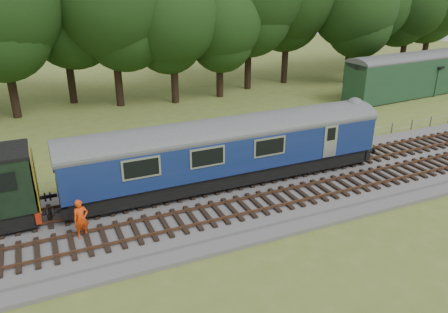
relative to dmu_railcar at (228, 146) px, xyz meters
name	(u,v)px	position (x,y,z in m)	size (l,w,h in m)	color
ground	(287,188)	(3.05, -1.40, -2.61)	(120.00, 120.00, 0.00)	#586B27
ballast	(287,186)	(3.05, -1.40, -2.43)	(70.00, 7.00, 0.35)	#4C4C4F
track_north	(275,172)	(3.05, 0.00, -2.19)	(67.20, 2.40, 0.21)	black
track_south	(303,194)	(3.05, -3.00, -2.19)	(67.20, 2.40, 0.21)	black
fence	(251,160)	(3.05, 3.10, -2.61)	(64.00, 0.12, 1.00)	#6B6054
tree_line	(170,98)	(3.05, 20.60, -2.61)	(70.00, 8.00, 18.00)	black
dmu_railcar	(228,146)	(0.00, 0.00, 0.00)	(18.05, 2.86, 3.88)	black
worker	(81,219)	(-8.28, -2.44, -1.34)	(0.67, 0.44, 1.83)	#F4430C
parked_coach	(417,72)	(26.10, 11.65, -0.20)	(16.92, 4.16, 4.28)	#1C3E27
shed	(427,77)	(28.48, 12.37, -1.08)	(4.71, 4.71, 3.00)	#1C3E27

